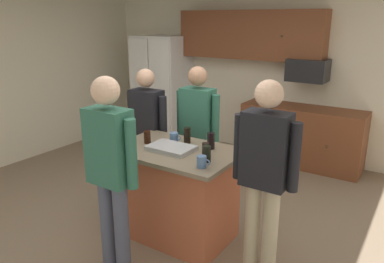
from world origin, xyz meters
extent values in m
plane|color=#7F6B56|center=(0.00, 0.00, 0.00)|extent=(7.04, 7.04, 0.00)
cube|color=beige|center=(0.00, 2.80, 1.30)|extent=(6.40, 0.10, 2.60)
cube|color=brown|center=(-0.40, 2.60, 1.92)|extent=(2.40, 0.35, 0.75)
sphere|color=#4C3823|center=(0.20, 2.41, 1.93)|extent=(0.04, 0.04, 0.04)
cube|color=brown|center=(0.60, 2.48, 0.45)|extent=(1.80, 0.60, 0.90)
sphere|color=#4C3823|center=(1.05, 2.17, 0.45)|extent=(0.04, 0.04, 0.04)
cube|color=white|center=(-2.00, 2.40, 0.94)|extent=(0.91, 0.70, 1.88)
cube|color=white|center=(-2.23, 2.03, 0.94)|extent=(0.43, 0.04, 1.80)
cube|color=white|center=(-1.77, 2.03, 0.94)|extent=(0.43, 0.04, 1.80)
cylinder|color=#B2B2B7|center=(-2.00, 2.00, 1.04)|extent=(0.02, 0.02, 0.35)
cube|color=black|center=(0.60, 2.50, 1.45)|extent=(0.56, 0.40, 0.32)
cube|color=#AD5638|center=(0.15, -0.20, 0.45)|extent=(1.11, 0.69, 0.90)
cube|color=#756651|center=(0.15, -0.20, 0.92)|extent=(1.25, 0.83, 0.04)
cylinder|color=tan|center=(1.03, -0.29, 0.42)|extent=(0.13, 0.13, 0.84)
cylinder|color=tan|center=(1.20, -0.29, 0.42)|extent=(0.13, 0.13, 0.84)
cube|color=black|center=(1.12, -0.29, 1.15)|extent=(0.38, 0.22, 0.63)
sphere|color=beige|center=(1.12, -0.29, 1.61)|extent=(0.23, 0.23, 0.23)
cylinder|color=black|center=(0.88, -0.29, 1.14)|extent=(0.09, 0.09, 0.57)
cylinder|color=black|center=(1.36, -0.29, 1.14)|extent=(0.09, 0.09, 0.57)
cylinder|color=#383842|center=(-0.69, 0.28, 0.39)|extent=(0.13, 0.13, 0.79)
cylinder|color=#383842|center=(-0.52, 0.28, 0.39)|extent=(0.13, 0.13, 0.79)
cube|color=black|center=(-0.61, 0.28, 1.09)|extent=(0.38, 0.22, 0.59)
sphere|color=tan|center=(-0.61, 0.28, 1.52)|extent=(0.21, 0.21, 0.21)
cylinder|color=black|center=(-0.85, 0.28, 1.07)|extent=(0.09, 0.09, 0.53)
cylinder|color=black|center=(-0.37, 0.28, 1.07)|extent=(0.09, 0.09, 0.53)
cylinder|color=#4C5166|center=(-0.15, 0.55, 0.40)|extent=(0.13, 0.13, 0.81)
cylinder|color=#4C5166|center=(0.02, 0.55, 0.40)|extent=(0.13, 0.13, 0.81)
cube|color=#2D6651|center=(-0.07, 0.55, 1.11)|extent=(0.38, 0.22, 0.61)
sphere|color=tan|center=(-0.07, 0.55, 1.55)|extent=(0.22, 0.22, 0.22)
cylinder|color=#2D6651|center=(-0.31, 0.55, 1.09)|extent=(0.09, 0.09, 0.55)
cylinder|color=#2D6651|center=(0.17, 0.55, 1.09)|extent=(0.09, 0.09, 0.55)
cylinder|color=#4C5166|center=(-0.05, -0.96, 0.43)|extent=(0.13, 0.13, 0.85)
cylinder|color=#4C5166|center=(0.12, -0.96, 0.43)|extent=(0.13, 0.13, 0.85)
cube|color=#2D6651|center=(0.04, -0.96, 1.17)|extent=(0.38, 0.22, 0.64)
sphere|color=beige|center=(0.04, -0.96, 1.63)|extent=(0.23, 0.23, 0.23)
cylinder|color=#2D6651|center=(-0.20, -0.96, 1.15)|extent=(0.09, 0.09, 0.57)
cylinder|color=#2D6651|center=(0.28, -0.96, 1.15)|extent=(0.09, 0.09, 0.57)
cylinder|color=black|center=(0.14, 0.03, 1.03)|extent=(0.07, 0.07, 0.16)
cylinder|color=#4C6B99|center=(0.00, -0.01, 0.99)|extent=(0.09, 0.09, 0.10)
torus|color=#4C6B99|center=(0.06, -0.01, 1.00)|extent=(0.06, 0.01, 0.06)
cylinder|color=black|center=(0.49, -0.19, 1.01)|extent=(0.07, 0.07, 0.12)
cylinder|color=black|center=(-0.20, -0.20, 1.01)|extent=(0.07, 0.07, 0.13)
cylinder|color=black|center=(0.43, 0.01, 1.03)|extent=(0.07, 0.07, 0.16)
cylinder|color=#4C6B99|center=(0.61, -0.46, 1.00)|extent=(0.08, 0.08, 0.10)
torus|color=#4C6B99|center=(0.67, -0.46, 1.00)|extent=(0.06, 0.01, 0.06)
cylinder|color=black|center=(0.58, -0.31, 1.02)|extent=(0.07, 0.07, 0.15)
cube|color=#B7B7BC|center=(0.13, -0.24, 0.95)|extent=(0.44, 0.30, 0.02)
cube|color=#A8A8AD|center=(0.13, -0.24, 0.97)|extent=(0.44, 0.30, 0.02)
camera|label=1|loc=(2.18, -3.01, 2.18)|focal=35.02mm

